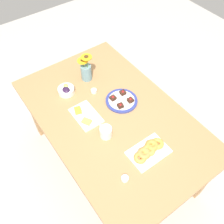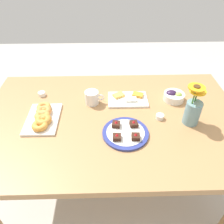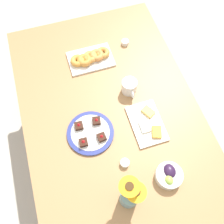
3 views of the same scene
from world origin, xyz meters
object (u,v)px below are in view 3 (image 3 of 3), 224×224
Objects in this scene: jam_cup_berry at (125,42)px; jam_cup_honey at (125,163)px; coffee_mug at (129,87)px; dessert_plate at (90,133)px; croissant_platter at (90,58)px; cheese_platter at (147,123)px; dining_table at (112,121)px; grape_bowl at (169,175)px; flower_vase at (130,196)px.

jam_cup_honey is at bearing -18.83° from jam_cup_berry.
dessert_plate is at bearing -56.09° from coffee_mug.
dessert_plate reaches higher than croissant_platter.
cheese_platter is 5.42× the size of jam_cup_honey.
grape_bowl is at bearing 22.02° from dining_table.
grape_bowl is 0.89m from jam_cup_berry.
jam_cup_berry is 0.19× the size of flower_vase.
flower_vase is (0.58, -0.20, 0.04)m from coffee_mug.
croissant_platter is 5.94× the size of jam_cup_honey.
grape_bowl is at bearing 2.44° from coffee_mug.
croissant_platter is 0.87m from flower_vase.
jam_cup_berry is (-0.89, 0.07, -0.01)m from grape_bowl.
dessert_plate reaches higher than jam_cup_berry.
grape_bowl is (0.41, 0.17, 0.12)m from dining_table.
jam_cup_berry is at bearing 144.73° from dessert_plate.
flower_vase is (0.46, -0.06, 0.18)m from dining_table.
cheese_platter reaches higher than jam_cup_honey.
croissant_platter is 1.11× the size of flower_vase.
flower_vase is (0.04, -0.23, 0.06)m from grape_bowl.
dining_table is at bearing 172.77° from flower_vase.
dessert_plate is (0.20, -0.29, -0.04)m from coffee_mug.
dining_table is at bearing 115.83° from dessert_plate.
flower_vase reaches higher than dessert_plate.
grape_bowl is 0.52× the size of dessert_plate.
coffee_mug reaches higher than dining_table.
dessert_plate is 0.40m from flower_vase.
coffee_mug is 0.43× the size of croissant_platter.
dining_table is 0.19m from dessert_plate.
coffee_mug is at bearing 123.91° from dessert_plate.
grape_bowl is 0.52× the size of cheese_platter.
dining_table is 33.33× the size of jam_cup_honey.
croissant_platter is at bearing -177.98° from dining_table.
dessert_plate is at bearing -35.27° from jam_cup_berry.
cheese_platter is at bearing 179.30° from grape_bowl.
grape_bowl is 0.30m from cheese_platter.
cheese_platter is at bearing 146.36° from flower_vase.
jam_cup_berry is 0.19× the size of dessert_plate.
flower_vase is at bearing -7.23° from dining_table.
jam_cup_berry is at bearing 173.41° from cheese_platter.
coffee_mug reaches higher than jam_cup_honey.
jam_cup_honey is 0.80m from jam_cup_berry.
flower_vase reaches higher than cheese_platter.
cheese_platter reaches higher than dining_table.
jam_cup_honey is at bearing -4.09° from dining_table.
cheese_platter is 0.59m from jam_cup_berry.
grape_bowl reaches higher than jam_cup_honey.
flower_vase is at bearing -19.21° from coffee_mug.
jam_cup_berry is (-0.76, 0.26, 0.00)m from jam_cup_honey.
grape_bowl is 0.47m from dessert_plate.
grape_bowl is at bearing 42.40° from dessert_plate.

